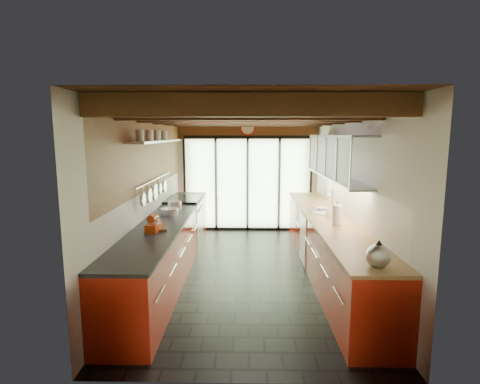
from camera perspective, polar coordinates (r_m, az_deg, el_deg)
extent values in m
plane|color=black|center=(6.21, 1.21, -12.05)|extent=(5.50, 5.50, 0.00)
plane|color=silver|center=(8.60, 1.16, 2.73)|extent=(3.20, 0.00, 3.20)
plane|color=silver|center=(3.19, 1.50, -7.83)|extent=(3.20, 0.00, 3.20)
plane|color=silver|center=(6.08, -14.01, -0.08)|extent=(0.00, 5.50, 5.50)
plane|color=silver|center=(6.10, 16.46, -0.15)|extent=(0.00, 5.50, 5.50)
plane|color=#472814|center=(5.82, 1.29, 12.64)|extent=(5.50, 5.50, 0.00)
cube|color=#593316|center=(3.56, 1.50, 13.11)|extent=(3.14, 0.14, 0.22)
cube|color=#593316|center=(4.46, 1.39, 12.25)|extent=(3.14, 0.14, 0.22)
cube|color=#593316|center=(5.36, 1.32, 11.68)|extent=(3.14, 0.14, 0.22)
cube|color=#593316|center=(6.26, 1.27, 11.27)|extent=(3.14, 0.14, 0.22)
cube|color=#593316|center=(7.16, 1.23, 10.96)|extent=(3.14, 0.14, 0.22)
cube|color=#593316|center=(8.06, 1.20, 10.72)|extent=(3.14, 0.14, 0.22)
cube|color=brown|center=(8.51, 1.18, 9.74)|extent=(3.14, 0.06, 0.50)
plane|color=brown|center=(6.20, -13.50, 6.38)|extent=(0.00, 4.90, 4.90)
plane|color=#C6EAAD|center=(8.61, 1.16, 1.23)|extent=(2.90, 0.00, 2.90)
cube|color=black|center=(8.71, -8.42, 1.23)|extent=(0.05, 0.04, 2.15)
cube|color=black|center=(8.73, 10.72, 1.18)|extent=(0.05, 0.04, 2.15)
cube|color=black|center=(8.57, 1.16, 1.19)|extent=(0.06, 0.05, 2.15)
cube|color=black|center=(8.49, 1.18, 8.40)|extent=(2.90, 0.05, 0.06)
cylinder|color=red|center=(8.47, 1.18, 9.75)|extent=(0.34, 0.04, 0.34)
cylinder|color=beige|center=(8.45, 1.18, 9.75)|extent=(0.28, 0.02, 0.28)
cube|color=#B42210|center=(6.19, -10.77, -7.97)|extent=(0.65, 5.00, 0.88)
cube|color=black|center=(6.08, -10.90, -3.81)|extent=(0.68, 5.00, 0.04)
cube|color=silver|center=(7.57, -8.56, -4.82)|extent=(0.66, 0.90, 0.90)
cube|color=black|center=(7.47, -8.64, -1.17)|extent=(0.65, 0.90, 0.06)
cube|color=#B42210|center=(6.21, 13.19, -8.01)|extent=(0.65, 5.00, 0.88)
cube|color=#A2814E|center=(6.09, 13.35, -3.87)|extent=(0.68, 5.00, 0.04)
cube|color=white|center=(6.53, 9.60, -7.07)|extent=(0.02, 0.60, 0.84)
cube|color=silver|center=(6.47, 12.60, -2.88)|extent=(0.45, 0.52, 0.02)
cylinder|color=silver|center=(6.47, 13.91, -1.35)|extent=(0.02, 0.02, 0.34)
torus|color=silver|center=(6.43, 13.45, 0.14)|extent=(0.14, 0.02, 0.14)
plane|color=silver|center=(6.25, 12.94, 5.27)|extent=(0.00, 3.00, 3.00)
cube|color=#9EA0A5|center=(6.31, 14.34, 2.20)|extent=(0.34, 3.00, 0.03)
cube|color=#9EA0A5|center=(6.28, 14.58, 8.29)|extent=(0.34, 3.00, 0.03)
cylinder|color=silver|center=(6.33, -12.85, 1.86)|extent=(0.02, 2.20, 0.02)
cube|color=silver|center=(6.17, -12.45, 7.57)|extent=(0.28, 2.60, 0.03)
cylinder|color=silver|center=(5.48, -14.59, -1.15)|extent=(0.04, 0.18, 0.18)
cylinder|color=silver|center=(5.82, -13.68, -0.56)|extent=(0.04, 0.22, 0.22)
cylinder|color=silver|center=(6.15, -12.87, -0.03)|extent=(0.04, 0.26, 0.26)
cylinder|color=silver|center=(6.49, -12.14, 0.45)|extent=(0.04, 0.18, 0.18)
cylinder|color=silver|center=(6.83, -11.48, 0.88)|extent=(0.04, 0.22, 0.22)
cube|color=#BA380E|center=(5.16, -13.03, -5.28)|extent=(0.19, 0.28, 0.11)
cylinder|color=#BA380E|center=(5.11, -13.13, -3.89)|extent=(0.13, 0.18, 0.10)
cylinder|color=silver|center=(5.19, -12.92, -4.75)|extent=(0.15, 0.15, 0.11)
cylinder|color=silver|center=(6.59, -9.91, -1.98)|extent=(0.26, 0.26, 0.15)
cylinder|color=silver|center=(6.14, -10.71, -2.96)|extent=(0.37, 0.37, 0.11)
cube|color=brown|center=(5.30, -12.65, -5.35)|extent=(0.35, 0.42, 0.03)
sphere|color=silver|center=(3.96, 20.34, -8.98)|extent=(0.31, 0.31, 0.24)
cone|color=black|center=(3.93, 20.45, -7.18)|extent=(0.11, 0.11, 0.06)
cylinder|color=silver|center=(4.08, 19.75, -8.30)|extent=(0.06, 0.09, 0.05)
cylinder|color=white|center=(5.54, 14.55, -3.45)|extent=(0.16, 0.16, 0.29)
cylinder|color=silver|center=(5.50, 14.62, -1.68)|extent=(0.03, 0.03, 0.05)
imported|color=silver|center=(6.04, 13.41, -2.95)|extent=(0.08, 0.08, 0.17)
imported|color=silver|center=(6.58, 12.35, -2.50)|extent=(0.20, 0.20, 0.05)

